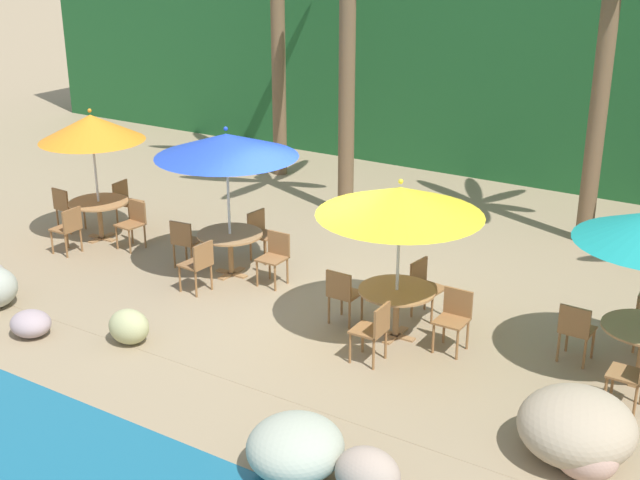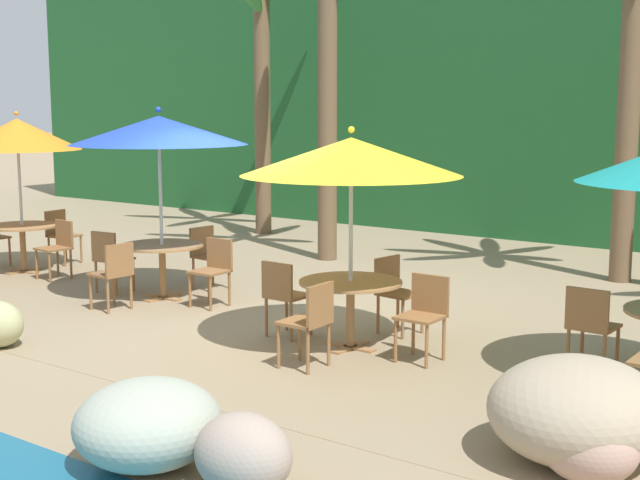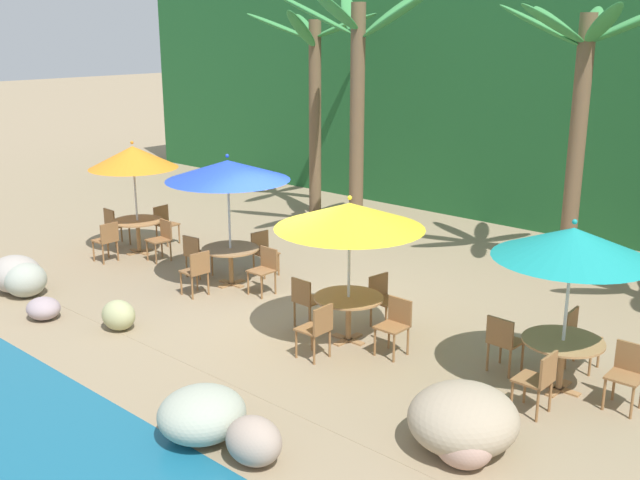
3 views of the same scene
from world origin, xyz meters
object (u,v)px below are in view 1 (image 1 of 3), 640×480
(chair_orange_inland, at_px, (125,200))
(chair_teal_left, at_px, (576,329))
(chair_blue_left, at_px, (185,240))
(dining_table_blue, at_px, (230,240))
(umbrella_orange, at_px, (91,128))
(umbrella_blue, at_px, (226,145))
(umbrella_yellow, at_px, (400,201))
(palm_tree_nearest, at_px, (278,21))
(chair_blue_right, at_px, (199,263))
(chair_teal_right, at_px, (634,372))
(chair_orange_seaward, at_px, (134,221))
(chair_blue_inland, at_px, (261,231))
(chair_orange_left, at_px, (66,206))
(chair_yellow_right, at_px, (374,329))
(palm_tree_third, at_px, (606,40))
(chair_yellow_left, at_px, (342,293))
(chair_yellow_inland, at_px, (424,284))
(dining_table_yellow, at_px, (397,297))
(chair_orange_right, at_px, (69,227))
(chair_yellow_seaward, at_px, (454,315))
(chair_blue_seaward, at_px, (275,254))
(palm_tree_second, at_px, (347,28))
(dining_table_orange, at_px, (99,208))

(chair_orange_inland, bearing_deg, chair_teal_left, -5.37)
(chair_orange_inland, relative_size, chair_blue_left, 1.00)
(dining_table_blue, bearing_deg, umbrella_orange, 178.96)
(umbrella_blue, relative_size, umbrella_yellow, 1.08)
(dining_table_blue, relative_size, palm_tree_nearest, 0.21)
(chair_blue_right, distance_m, chair_teal_right, 6.71)
(chair_orange_seaward, distance_m, chair_blue_inland, 2.42)
(chair_orange_left, bearing_deg, chair_orange_inland, 52.11)
(umbrella_orange, distance_m, chair_yellow_right, 7.00)
(umbrella_blue, bearing_deg, chair_orange_inland, 164.79)
(chair_blue_right, distance_m, palm_tree_third, 7.93)
(chair_yellow_left, distance_m, palm_tree_third, 6.61)
(chair_orange_left, distance_m, dining_table_blue, 3.99)
(chair_yellow_inland, bearing_deg, dining_table_yellow, -91.69)
(chair_orange_left, xyz_separation_m, chair_teal_right, (10.73, -0.75, 0.00))
(chair_orange_right, relative_size, palm_tree_nearest, 0.17)
(chair_blue_inland, bearing_deg, chair_blue_right, -89.20)
(palm_tree_third, bearing_deg, chair_yellow_seaward, -93.39)
(chair_blue_seaward, xyz_separation_m, chair_blue_left, (-1.68, -0.28, 0.00))
(chair_orange_inland, xyz_separation_m, chair_orange_right, (0.27, -1.69, 0.00))
(chair_orange_inland, xyz_separation_m, chair_blue_right, (3.33, -1.75, 0.00))
(chair_yellow_right, bearing_deg, chair_blue_seaward, 150.85)
(umbrella_blue, relative_size, chair_yellow_right, 2.94)
(chair_teal_left, relative_size, palm_tree_third, 0.17)
(palm_tree_second, bearing_deg, chair_teal_right, -33.86)
(umbrella_yellow, relative_size, chair_teal_right, 2.72)
(chair_teal_right, bearing_deg, chair_blue_left, 175.80)
(chair_yellow_seaward, bearing_deg, umbrella_blue, 173.93)
(umbrella_blue, bearing_deg, chair_orange_right, -165.34)
(umbrella_blue, distance_m, dining_table_blue, 1.63)
(chair_blue_inland, bearing_deg, palm_tree_second, 90.41)
(chair_teal_right, bearing_deg, palm_tree_nearest, 146.85)
(chair_blue_seaward, distance_m, chair_yellow_seaward, 3.46)
(dining_table_yellow, distance_m, chair_yellow_seaward, 0.86)
(dining_table_orange, relative_size, chair_yellow_right, 1.26)
(chair_orange_left, relative_size, palm_tree_second, 0.16)
(umbrella_blue, bearing_deg, chair_teal_right, -6.30)
(chair_blue_right, xyz_separation_m, chair_teal_left, (5.77, 0.90, 0.00))
(dining_table_blue, bearing_deg, chair_teal_left, 0.41)
(chair_yellow_inland, bearing_deg, chair_blue_seaward, -175.29)
(chair_orange_seaward, height_order, chair_orange_left, same)
(dining_table_blue, xyz_separation_m, palm_tree_second, (-0.01, 3.79, 3.10))
(chair_yellow_right, height_order, chair_teal_left, same)
(chair_orange_inland, distance_m, chair_orange_left, 1.12)
(umbrella_yellow, bearing_deg, chair_teal_left, 13.81)
(chair_blue_right, bearing_deg, dining_table_blue, 92.13)
(umbrella_orange, bearing_deg, umbrella_yellow, -5.26)
(dining_table_blue, xyz_separation_m, chair_blue_inland, (0.01, 0.85, -0.10))
(umbrella_yellow, distance_m, chair_yellow_right, 1.76)
(chair_blue_left, height_order, chair_teal_left, same)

